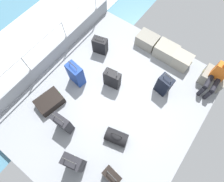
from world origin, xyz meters
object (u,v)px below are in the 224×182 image
Objects in this scene: suitcase_6 at (112,176)px; cargo_crate_1 at (166,51)px; passenger_seated at (217,76)px; suitcase_1 at (63,123)px; cargo_crate_2 at (181,60)px; cargo_crate_0 at (147,40)px; suitcase_3 at (112,79)px; suitcase_2 at (74,162)px; duffel_bag at (116,137)px; suitcase_7 at (50,102)px; cargo_crate_3 at (213,78)px; suitcase_5 at (76,74)px; suitcase_0 at (100,45)px; suitcase_4 at (164,85)px.

cargo_crate_1 is at bearing 100.79° from suitcase_6.
passenger_seated reaches higher than suitcase_1.
cargo_crate_0 is at bearing 176.90° from cargo_crate_2.
cargo_crate_0 is 3.44m from suitcase_1.
suitcase_3 is at bearing -144.81° from passenger_seated.
suitcase_1 is 1.04× the size of suitcase_3.
suitcase_1 is at bearing 148.17° from suitcase_2.
suitcase_2 is (0.79, -0.49, 0.02)m from suitcase_1.
suitcase_1 is 0.97× the size of suitcase_6.
passenger_seated is 1.81× the size of duffel_bag.
suitcase_6 reaches higher than suitcase_7.
cargo_crate_3 is 0.70× the size of suitcase_2.
cargo_crate_3 is 4.44m from suitcase_7.
suitcase_5 is at bearing -133.17° from cargo_crate_2.
suitcase_0 is (-3.13, -1.00, 0.07)m from cargo_crate_3.
cargo_crate_1 reaches higher than cargo_crate_0.
duffel_bag is (1.93, -1.85, -0.10)m from suitcase_0.
suitcase_3 is at bearing -36.27° from suitcase_0.
suitcase_0 is at bearing -155.27° from cargo_crate_2.
suitcase_5 is 1.10× the size of suitcase_7.
suitcase_3 is 1.50m from duffel_bag.
cargo_crate_0 is 3.06m from duffel_bag.
suitcase_7 is (-1.66, -3.17, -0.07)m from cargo_crate_1.
suitcase_1 is 0.90× the size of suitcase_2.
suitcase_6 reaches higher than suitcase_0.
suitcase_1 is at bearing -121.50° from suitcase_4.
suitcase_5 is 0.96× the size of suitcase_6.
cargo_crate_1 is 2.89m from duffel_bag.
duffel_bag reaches higher than cargo_crate_1.
suitcase_1 is (-0.25, -3.43, 0.15)m from cargo_crate_0.
suitcase_3 is 1.36m from suitcase_4.
suitcase_2 is (1.52, -2.86, 0.09)m from suitcase_0.
suitcase_2 is at bearing -99.34° from cargo_crate_2.
suitcase_2 is at bearing -49.83° from suitcase_5.
cargo_crate_2 is 0.76× the size of suitcase_7.
suitcase_3 is (-2.17, -1.71, 0.11)m from cargo_crate_3.
duffel_bag is at bearing 8.49° from suitcase_7.
passenger_seated is at bearing -10.09° from cargo_crate_2.
cargo_crate_3 is 1.03× the size of suitcase_0.
suitcase_3 is (0.97, -0.71, 0.04)m from suitcase_0.
suitcase_4 is (-0.98, -0.87, -0.24)m from passenger_seated.
cargo_crate_3 is 1.09× the size of duffel_bag.
suitcase_6 is at bearing -102.54° from cargo_crate_3.
cargo_crate_1 is 3.67m from suitcase_6.
duffel_bag is (-0.23, -1.80, -0.15)m from suitcase_4.
suitcase_4 is (0.00, -1.05, 0.11)m from cargo_crate_2.
cargo_crate_1 is at bearing 179.12° from cargo_crate_3.
suitcase_3 reaches higher than duffel_bag.
suitcase_3 is at bearing 82.19° from suitcase_1.
duffel_bag is at bearing -20.17° from suitcase_5.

